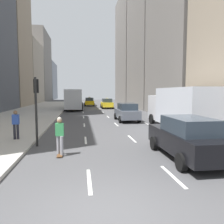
# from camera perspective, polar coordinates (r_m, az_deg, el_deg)

# --- Properties ---
(ground_plane) EXTENTS (160.00, 160.00, 0.00)m
(ground_plane) POSITION_cam_1_polar(r_m,az_deg,el_deg) (5.57, -2.86, -25.33)
(ground_plane) COLOR #474749
(sidewalk_left) EXTENTS (8.00, 66.00, 0.15)m
(sidewalk_left) POSITION_cam_1_polar(r_m,az_deg,el_deg) (32.57, -19.62, 0.03)
(sidewalk_left) COLOR #ADAAA3
(sidewalk_left) RESTS_ON ground
(lane_markings) EXTENTS (5.72, 56.00, 0.01)m
(lane_markings) POSITION_cam_1_polar(r_m,az_deg,el_deg) (28.09, -1.79, -0.59)
(lane_markings) COLOR white
(lane_markings) RESTS_ON ground
(building_row_left) EXTENTS (6.00, 94.57, 28.51)m
(building_row_left) POSITION_cam_1_polar(r_m,az_deg,el_deg) (51.77, -23.87, 14.45)
(building_row_left) COLOR gray
(building_row_left) RESTS_ON ground
(taxi_lead) EXTENTS (2.02, 4.40, 1.87)m
(taxi_lead) POSITION_cam_1_polar(r_m,az_deg,el_deg) (38.30, -1.36, 2.26)
(taxi_lead) COLOR yellow
(taxi_lead) RESTS_ON ground
(taxi_second) EXTENTS (2.02, 4.40, 1.87)m
(taxi_second) POSITION_cam_1_polar(r_m,az_deg,el_deg) (45.43, -5.95, 2.70)
(taxi_second) COLOR yellow
(taxi_second) RESTS_ON ground
(sedan_black_near) EXTENTS (2.02, 4.50, 1.77)m
(sedan_black_near) POSITION_cam_1_polar(r_m,az_deg,el_deg) (21.50, 3.89, 0.02)
(sedan_black_near) COLOR #565B66
(sedan_black_near) RESTS_ON ground
(sedan_silver_behind) EXTENTS (2.02, 4.79, 1.79)m
(sedan_silver_behind) POSITION_cam_1_polar(r_m,az_deg,el_deg) (9.86, 18.92, -6.32)
(sedan_silver_behind) COLOR black
(sedan_silver_behind) RESTS_ON ground
(city_bus) EXTENTS (2.80, 11.61, 3.25)m
(city_bus) POSITION_cam_1_polar(r_m,az_deg,el_deg) (37.12, -9.85, 3.50)
(city_bus) COLOR #B7BCC1
(city_bus) RESTS_ON ground
(box_truck) EXTENTS (2.58, 8.40, 3.15)m
(box_truck) POSITION_cam_1_polar(r_m,az_deg,el_deg) (16.91, 17.29, 1.16)
(box_truck) COLOR silver
(box_truck) RESTS_ON ground
(skateboarder) EXTENTS (0.36, 0.80, 1.75)m
(skateboarder) POSITION_cam_1_polar(r_m,az_deg,el_deg) (9.99, -13.50, -5.71)
(skateboarder) COLOR brown
(skateboarder) RESTS_ON ground
(pedestrian_mid_block) EXTENTS (0.36, 0.22, 1.65)m
(pedestrian_mid_block) POSITION_cam_1_polar(r_m,az_deg,el_deg) (13.58, -23.83, -2.71)
(pedestrian_mid_block) COLOR #23232D
(pedestrian_mid_block) RESTS_ON sidewalk_left
(traffic_light_pole) EXTENTS (0.24, 0.42, 3.60)m
(traffic_light_pole) POSITION_cam_1_polar(r_m,az_deg,el_deg) (12.03, -19.19, 2.91)
(traffic_light_pole) COLOR black
(traffic_light_pole) RESTS_ON ground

